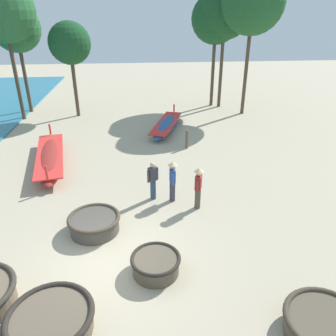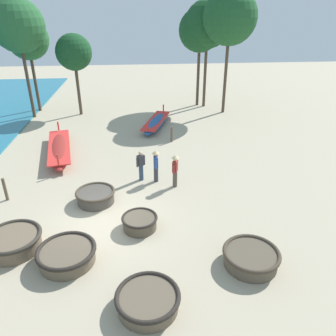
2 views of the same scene
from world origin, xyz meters
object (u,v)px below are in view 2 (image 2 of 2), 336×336
Objects in this scene: coracle_center at (251,257)px; long_boat_red_hull at (156,123)px; coracle_front_right at (140,222)px; coracle_upturned at (67,254)px; fisherman_crouching at (175,169)px; coracle_beside_post at (148,300)px; coracle_far_right at (13,241)px; fisherman_standing_left at (156,164)px; long_boat_blue_hull at (59,149)px; mooring_post_inland at (5,189)px; tree_leftmost at (230,17)px; tree_rightmost at (207,24)px; tree_tall_back at (18,26)px; fisherman_by_coracle at (141,165)px; tree_left_mid at (74,53)px; mooring_post_mid_beach at (172,134)px; coracle_nearest at (96,196)px; tree_center at (200,30)px; tree_right_mid at (28,39)px.

long_boat_red_hull is at bearing 99.02° from coracle_center.
coracle_upturned is (-2.52, -1.68, 0.02)m from coracle_front_right.
coracle_front_right is 0.86× the size of fisherman_crouching.
coracle_beside_post is 7.28m from fisherman_crouching.
fisherman_standing_left is (5.44, 4.65, 0.60)m from coracle_far_right.
long_boat_blue_hull is 5.19m from mooring_post_inland.
long_boat_red_hull is 9.48m from tree_leftmost.
long_boat_blue_hull reaches higher than coracle_upturned.
long_boat_red_hull is 9.27m from tree_rightmost.
tree_tall_back reaches higher than mooring_post_inland.
fisherman_standing_left is (5.49, -3.88, 0.62)m from long_boat_blue_hull.
fisherman_by_coracle is at bearing -122.10° from tree_leftmost.
coracle_upturned is 0.33× the size of tree_left_mid.
tree_tall_back reaches higher than tree_left_mid.
coracle_far_right is 14.25m from long_boat_red_hull.
long_boat_red_hull is at bearing -131.66° from tree_rightmost.
mooring_post_inland is (-6.13, -1.35, -0.28)m from fisherman_by_coracle.
coracle_upturned is 11.75m from mooring_post_mid_beach.
long_boat_red_hull is 3.08× the size of fisherman_crouching.
tree_center is (7.35, 15.49, 5.82)m from coracle_nearest.
fisherman_by_coracle reaches higher than coracle_beside_post.
tree_leftmost is at bearing -57.72° from tree_rightmost.
tree_tall_back is at bearing 161.08° from long_boat_red_hull.
tree_rightmost is at bearing 66.28° from fisherman_by_coracle.
fisherman_crouching reaches higher than coracle_upturned.
fisherman_standing_left is (3.41, 5.50, 0.64)m from coracle_upturned.
coracle_far_right is 7.18m from fisherman_standing_left.
mooring_post_inland reaches higher than mooring_post_mid_beach.
coracle_center is 0.23× the size of tree_rightmost.
tree_tall_back is at bearing 123.55° from coracle_center.
tree_right_mid is at bearing -179.82° from tree_rightmost.
tree_right_mid is 3.95m from tree_left_mid.
tree_right_mid is (-3.47, 9.45, 5.31)m from long_boat_blue_hull.
coracle_beside_post is 16.03m from long_boat_red_hull.
tree_tall_back is 1.09× the size of tree_center.
coracle_front_right is 0.24× the size of long_boat_blue_hull.
fisherman_by_coracle is 15.16m from tree_tall_back.
coracle_center is 0.32× the size of long_boat_blue_hull.
coracle_front_right is 0.81× the size of coracle_nearest.
tree_leftmost reaches higher than coracle_beside_post.
coracle_front_right is 1.30× the size of mooring_post_inland.
tree_rightmost reaches higher than coracle_beside_post.
coracle_upturned is 0.26× the size of tree_center.
tree_left_mid is at bearing -169.44° from tree_center.
tree_rightmost reaches higher than mooring_post_mid_beach.
fisherman_crouching is at bearing -34.61° from fisherman_standing_left.
mooring_post_inland is at bearing 112.07° from coracle_far_right.
tree_tall_back is (-13.99, -1.82, 0.08)m from tree_rightmost.
coracle_center is at bearing -27.79° from mooring_post_inland.
mooring_post_mid_beach is 0.16× the size of tree_left_mid.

